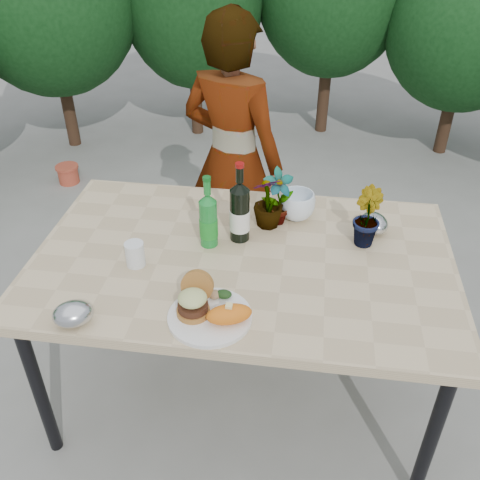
# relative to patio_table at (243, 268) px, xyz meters

# --- Properties ---
(ground) EXTENTS (80.00, 80.00, 0.00)m
(ground) POSITION_rel_patio_table_xyz_m (0.00, 0.00, -0.69)
(ground) COLOR slate
(ground) RESTS_ON ground
(patio_table) EXTENTS (1.60, 1.00, 0.75)m
(patio_table) POSITION_rel_patio_table_xyz_m (0.00, 0.00, 0.00)
(patio_table) COLOR #CBB387
(patio_table) RESTS_ON ground
(shrub_hedge) EXTENTS (6.83, 4.96, 2.10)m
(shrub_hedge) POSITION_rel_patio_table_xyz_m (0.05, 1.74, 0.42)
(shrub_hedge) COLOR #382316
(shrub_hedge) RESTS_ON ground
(dinner_plate) EXTENTS (0.28, 0.28, 0.01)m
(dinner_plate) POSITION_rel_patio_table_xyz_m (-0.06, -0.36, 0.06)
(dinner_plate) COLOR white
(dinner_plate) RESTS_ON patio_table
(burger_stack) EXTENTS (0.11, 0.16, 0.11)m
(burger_stack) POSITION_rel_patio_table_xyz_m (-0.12, -0.34, 0.12)
(burger_stack) COLOR #B7722D
(burger_stack) RESTS_ON dinner_plate
(sweet_potato) EXTENTS (0.17, 0.12, 0.06)m
(sweet_potato) POSITION_rel_patio_table_xyz_m (0.01, -0.38, 0.10)
(sweet_potato) COLOR orange
(sweet_potato) RESTS_ON dinner_plate
(grilled_veg) EXTENTS (0.08, 0.05, 0.03)m
(grilled_veg) POSITION_rel_patio_table_xyz_m (-0.04, -0.26, 0.09)
(grilled_veg) COLOR olive
(grilled_veg) RESTS_ON dinner_plate
(wine_bottle) EXTENTS (0.08, 0.08, 0.33)m
(wine_bottle) POSITION_rel_patio_table_xyz_m (-0.03, 0.12, 0.18)
(wine_bottle) COLOR black
(wine_bottle) RESTS_ON patio_table
(sparkling_water) EXTENTS (0.07, 0.07, 0.30)m
(sparkling_water) POSITION_rel_patio_table_xyz_m (-0.14, 0.06, 0.17)
(sparkling_water) COLOR #17812C
(sparkling_water) RESTS_ON patio_table
(plastic_cup) EXTENTS (0.07, 0.07, 0.09)m
(plastic_cup) POSITION_rel_patio_table_xyz_m (-0.39, -0.11, 0.10)
(plastic_cup) COLOR silver
(plastic_cup) RESTS_ON patio_table
(seedling_left) EXTENTS (0.15, 0.13, 0.24)m
(seedling_left) POSITION_rel_patio_table_xyz_m (0.11, 0.25, 0.18)
(seedling_left) COLOR #296221
(seedling_left) RESTS_ON patio_table
(seedling_mid) EXTENTS (0.14, 0.15, 0.24)m
(seedling_mid) POSITION_rel_patio_table_xyz_m (0.45, 0.16, 0.18)
(seedling_mid) COLOR #2A561D
(seedling_mid) RESTS_ON patio_table
(seedling_right) EXTENTS (0.17, 0.17, 0.22)m
(seedling_right) POSITION_rel_patio_table_xyz_m (0.07, 0.23, 0.17)
(seedling_right) COLOR #29541D
(seedling_right) RESTS_ON patio_table
(blue_bowl) EXTENTS (0.16, 0.16, 0.12)m
(blue_bowl) POSITION_rel_patio_table_xyz_m (0.19, 0.30, 0.12)
(blue_bowl) COLOR white
(blue_bowl) RESTS_ON patio_table
(foil_packet_left) EXTENTS (0.16, 0.15, 0.08)m
(foil_packet_left) POSITION_rel_patio_table_xyz_m (-0.49, -0.44, 0.10)
(foil_packet_left) COLOR #B9BBC0
(foil_packet_left) RESTS_ON patio_table
(foil_packet_right) EXTENTS (0.16, 0.17, 0.08)m
(foil_packet_right) POSITION_rel_patio_table_xyz_m (0.50, 0.24, 0.10)
(foil_packet_right) COLOR #B8BABF
(foil_packet_right) RESTS_ON patio_table
(person) EXTENTS (0.63, 0.52, 1.49)m
(person) POSITION_rel_patio_table_xyz_m (-0.16, 0.80, 0.05)
(person) COLOR #9E664F
(person) RESTS_ON ground
(terracotta_pot) EXTENTS (0.17, 0.17, 0.14)m
(terracotta_pot) POSITION_rel_patio_table_xyz_m (-1.57, 1.74, -0.62)
(terracotta_pot) COLOR #BB4730
(terracotta_pot) RESTS_ON ground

